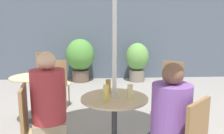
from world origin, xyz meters
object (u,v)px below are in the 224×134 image
object	(u,v)px
bistro_chair_3	(170,84)
potted_plant_0	(80,57)
seated_person_1	(169,118)
cafe_table_far	(34,88)
bistro_chair_0	(35,123)
bistro_chair_2	(45,68)
beer_glass_0	(108,86)
seated_person_0	(50,103)
potted_plant_1	(137,60)
bistro_chair_4	(58,80)
beer_glass_2	(130,92)
cafe_table_near	(114,113)
beer_glass_1	(106,93)

from	to	relation	value
bistro_chair_3	potted_plant_0	bearing A→B (deg)	162.67
seated_person_1	cafe_table_far	bearing A→B (deg)	-86.44
bistro_chair_0	potted_plant_0	xyz separation A→B (m)	(0.12, 3.98, 0.13)
bistro_chair_2	beer_glass_0	xyz separation A→B (m)	(1.35, -2.81, 0.27)
seated_person_0	potted_plant_1	xyz separation A→B (m)	(1.54, 3.88, -0.13)
potted_plant_1	bistro_chair_4	bearing A→B (deg)	-131.02
seated_person_1	potted_plant_0	size ratio (longest dim) A/B	0.99
seated_person_0	potted_plant_1	bearing A→B (deg)	-33.05
cafe_table_far	bistro_chair_4	xyz separation A→B (m)	(0.26, 0.59, -0.01)
seated_person_0	potted_plant_1	size ratio (longest dim) A/B	1.16
bistro_chair_2	potted_plant_1	xyz separation A→B (m)	(2.32, 0.79, 0.06)
bistro_chair_0	bistro_chair_2	distance (m)	3.18
bistro_chair_2	seated_person_0	world-z (taller)	seated_person_0
seated_person_1	potted_plant_1	world-z (taller)	seated_person_1
beer_glass_2	potted_plant_1	size ratio (longest dim) A/B	0.13
cafe_table_near	bistro_chair_2	bearing A→B (deg)	115.43
bistro_chair_4	beer_glass_2	bearing A→B (deg)	124.98
beer_glass_2	potted_plant_1	xyz separation A→B (m)	(0.75, 3.80, -0.20)
cafe_table_near	beer_glass_2	size ratio (longest dim) A/B	5.14
bistro_chair_2	potted_plant_1	distance (m)	2.45
seated_person_1	bistro_chair_0	bearing A→B (deg)	-56.50
cafe_table_far	potted_plant_0	world-z (taller)	potted_plant_0
seated_person_0	seated_person_1	distance (m)	1.12
cafe_table_far	beer_glass_2	bearing A→B (deg)	-41.23
cafe_table_near	beer_glass_2	bearing A→B (deg)	-17.16
bistro_chair_0	bistro_chair_3	world-z (taller)	same
cafe_table_far	bistro_chair_0	distance (m)	1.30
cafe_table_near	seated_person_1	xyz separation A→B (m)	(0.43, -0.48, 0.14)
bistro_chair_3	potted_plant_0	distance (m)	3.07
beer_glass_1	seated_person_0	bearing A→B (deg)	178.99
beer_glass_2	potted_plant_0	xyz separation A→B (m)	(-0.82, 3.87, -0.13)
cafe_table_far	seated_person_1	distance (m)	2.23
beer_glass_0	potted_plant_1	distance (m)	3.73
bistro_chair_0	potted_plant_0	distance (m)	3.98
bistro_chair_2	beer_glass_1	world-z (taller)	bistro_chair_2
bistro_chair_3	cafe_table_near	bearing A→B (deg)	-89.61
bistro_chair_0	seated_person_0	xyz separation A→B (m)	(0.15, 0.03, 0.19)
potted_plant_1	cafe_table_far	bearing A→B (deg)	-127.72
seated_person_0	beer_glass_0	xyz separation A→B (m)	(0.58, 0.28, 0.08)
bistro_chair_3	beer_glass_0	bearing A→B (deg)	-94.92
cafe_table_near	bistro_chair_4	xyz separation A→B (m)	(-0.89, 1.68, -0.02)
bistro_chair_3	potted_plant_1	bearing A→B (deg)	132.00
beer_glass_2	potted_plant_1	bearing A→B (deg)	78.77
cafe_table_near	bistro_chair_3	world-z (taller)	bistro_chair_3
bistro_chair_0	beer_glass_1	world-z (taller)	bistro_chair_0
cafe_table_far	bistro_chair_3	xyz separation A→B (m)	(2.16, 0.16, -0.01)
cafe_table_near	beer_glass_0	xyz separation A→B (m)	(-0.06, 0.15, 0.25)
seated_person_1	beer_glass_1	bearing A→B (deg)	-75.18
cafe_table_far	bistro_chair_0	world-z (taller)	bistro_chair_0
beer_glass_1	cafe_table_near	bearing A→B (deg)	55.90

